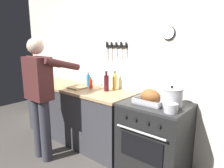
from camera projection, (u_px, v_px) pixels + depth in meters
wall_back at (155, 65)px, 2.73m from camera, size 6.00×0.13×2.60m
counter_block at (77, 113)px, 3.38m from camera, size 2.03×0.65×0.90m
stove at (154, 139)px, 2.50m from camera, size 0.76×0.67×0.90m
person_cook at (40, 92)px, 2.72m from camera, size 0.51×0.63×1.66m
roasting_pan at (150, 97)px, 2.38m from camera, size 0.35×0.26×0.17m
stock_pot at (171, 97)px, 2.26m from camera, size 0.25×0.25×0.24m
saucepan at (171, 108)px, 2.09m from camera, size 0.14×0.14×0.10m
cutting_board at (75, 87)px, 3.21m from camera, size 0.36×0.24×0.02m
bottle_hot_sauce at (91, 84)px, 3.14m from camera, size 0.05×0.05×0.18m
bottle_wine_red at (106, 83)px, 2.96m from camera, size 0.07×0.07×0.29m
bottle_cooking_oil at (115, 82)px, 3.04m from camera, size 0.07×0.07×0.28m
bottle_dish_soap at (88, 81)px, 3.22m from camera, size 0.06×0.06×0.25m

